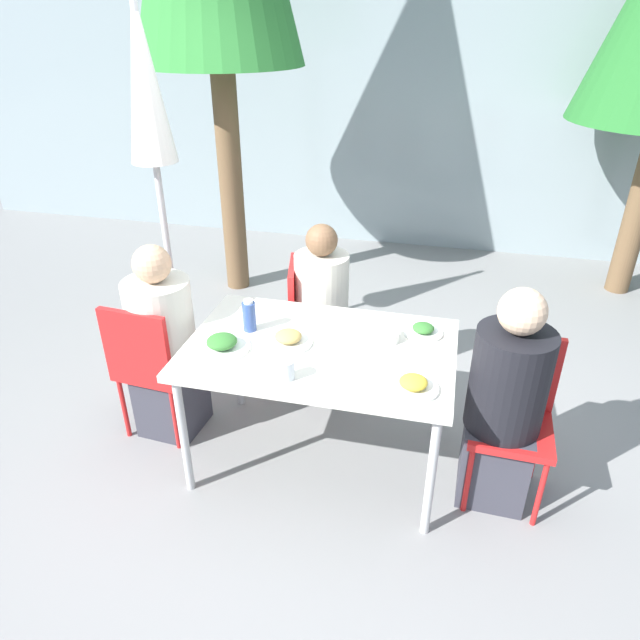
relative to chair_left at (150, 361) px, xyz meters
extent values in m
plane|color=gray|center=(0.99, 0.00, -0.51)|extent=(24.00, 24.00, 0.00)
cube|color=#89999E|center=(0.99, 3.59, 0.99)|extent=(10.00, 0.20, 3.00)
cube|color=silver|center=(0.99, 0.00, 0.22)|extent=(1.36, 0.89, 0.04)
cylinder|color=#B7B7B7|center=(0.37, -0.38, -0.16)|extent=(0.04, 0.04, 0.71)
cylinder|color=#B7B7B7|center=(1.61, -0.38, -0.16)|extent=(0.04, 0.04, 0.71)
cylinder|color=#B7B7B7|center=(0.37, 0.38, -0.16)|extent=(0.04, 0.04, 0.71)
cylinder|color=#B7B7B7|center=(1.61, 0.38, -0.16)|extent=(0.04, 0.04, 0.71)
cube|color=red|center=(0.01, 0.08, -0.08)|extent=(0.43, 0.43, 0.04)
cube|color=red|center=(-0.01, -0.10, 0.15)|extent=(0.40, 0.07, 0.42)
cylinder|color=red|center=(-0.15, 0.26, -0.31)|extent=(0.03, 0.03, 0.41)
cylinder|color=red|center=(0.19, 0.24, -0.31)|extent=(0.03, 0.03, 0.41)
cylinder|color=red|center=(-0.18, -0.08, -0.31)|extent=(0.03, 0.03, 0.41)
cylinder|color=red|center=(0.16, -0.10, -0.31)|extent=(0.03, 0.03, 0.41)
cube|color=#383842|center=(0.06, 0.08, -0.29)|extent=(0.36, 0.36, 0.45)
cylinder|color=beige|center=(0.06, 0.08, 0.20)|extent=(0.37, 0.37, 0.52)
sphere|color=tan|center=(0.06, 0.08, 0.57)|extent=(0.21, 0.21, 0.21)
cube|color=red|center=(1.97, -0.04, -0.08)|extent=(0.41, 0.41, 0.04)
cube|color=red|center=(1.98, 0.15, 0.15)|extent=(0.40, 0.05, 0.42)
cylinder|color=red|center=(2.13, -0.21, -0.31)|extent=(0.03, 0.03, 0.41)
cylinder|color=red|center=(1.79, -0.20, -0.31)|extent=(0.03, 0.03, 0.41)
cylinder|color=red|center=(2.14, 0.13, -0.31)|extent=(0.03, 0.03, 0.41)
cylinder|color=red|center=(1.80, 0.14, -0.31)|extent=(0.03, 0.03, 0.41)
cube|color=#383842|center=(1.92, -0.03, -0.29)|extent=(0.34, 0.34, 0.45)
cylinder|color=black|center=(1.92, -0.03, 0.20)|extent=(0.37, 0.37, 0.52)
sphere|color=beige|center=(1.92, -0.03, 0.57)|extent=(0.22, 0.22, 0.22)
cube|color=red|center=(0.82, 0.74, -0.08)|extent=(0.48, 0.48, 0.04)
cube|color=red|center=(0.64, 0.70, 0.15)|extent=(0.12, 0.40, 0.42)
cylinder|color=red|center=(0.95, 0.95, -0.31)|extent=(0.03, 0.03, 0.41)
cylinder|color=red|center=(1.02, 0.61, -0.31)|extent=(0.03, 0.03, 0.41)
cylinder|color=red|center=(0.62, 0.87, -0.31)|extent=(0.03, 0.03, 0.41)
cylinder|color=red|center=(0.69, 0.54, -0.31)|extent=(0.03, 0.03, 0.41)
cube|color=#473D33|center=(0.83, 0.69, -0.29)|extent=(0.36, 0.36, 0.45)
cylinder|color=beige|center=(0.83, 0.69, 0.19)|extent=(0.34, 0.34, 0.50)
sphere|color=brown|center=(0.83, 0.69, 0.54)|extent=(0.19, 0.19, 0.19)
cylinder|color=#333333|center=(-0.27, 0.84, -0.49)|extent=(0.36, 0.36, 0.05)
cylinder|color=#BCBCBC|center=(-0.27, 0.84, 0.68)|extent=(0.04, 0.04, 2.39)
cone|color=silver|center=(-0.27, 0.84, 1.39)|extent=(0.29, 0.29, 0.98)
cylinder|color=white|center=(0.52, -0.14, 0.25)|extent=(0.28, 0.28, 0.01)
ellipsoid|color=#33702D|center=(0.52, -0.14, 0.29)|extent=(0.15, 0.15, 0.06)
cylinder|color=white|center=(0.82, -0.01, 0.25)|extent=(0.25, 0.25, 0.01)
ellipsoid|color=tan|center=(0.82, -0.01, 0.28)|extent=(0.14, 0.14, 0.05)
cylinder|color=white|center=(1.48, -0.27, 0.25)|extent=(0.23, 0.23, 0.01)
ellipsoid|color=gold|center=(1.48, -0.27, 0.28)|extent=(0.13, 0.13, 0.05)
cylinder|color=white|center=(1.49, 0.24, 0.25)|extent=(0.21, 0.21, 0.01)
ellipsoid|color=#33702D|center=(1.49, 0.24, 0.28)|extent=(0.11, 0.11, 0.05)
cylinder|color=#334C8E|center=(0.59, 0.07, 0.32)|extent=(0.07, 0.07, 0.16)
cylinder|color=white|center=(0.59, 0.07, 0.41)|extent=(0.05, 0.05, 0.02)
cylinder|color=silver|center=(0.90, -0.32, 0.29)|extent=(0.08, 0.08, 0.10)
cylinder|color=white|center=(1.30, 0.14, 0.27)|extent=(0.15, 0.15, 0.06)
cylinder|color=brown|center=(-0.29, 2.08, 0.42)|extent=(0.20, 0.20, 1.87)
cylinder|color=brown|center=(3.10, 2.80, 0.22)|extent=(0.20, 0.20, 1.47)
camera|label=1|loc=(1.57, -2.41, 1.76)|focal=32.00mm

